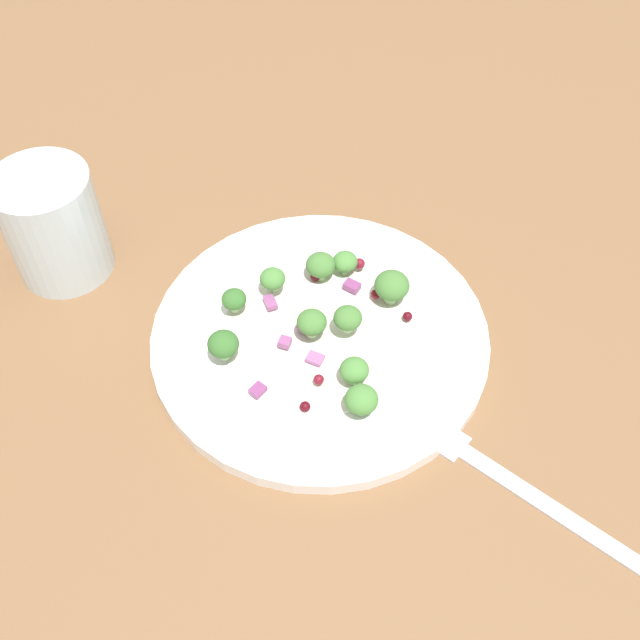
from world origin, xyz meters
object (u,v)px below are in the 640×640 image
at_px(fork, 520,487).
at_px(broccoli_floret_0, 273,279).
at_px(broccoli_floret_2, 392,286).
at_px(broccoli_floret_1, 361,400).
at_px(water_glass, 53,225).
at_px(plate, 320,335).

bearing_deg(fork, broccoli_floret_0, -125.68).
height_order(broccoli_floret_2, fork, broccoli_floret_2).
bearing_deg(broccoli_floret_1, water_glass, -114.54).
distance_m(plate, broccoli_floret_2, 0.07).
bearing_deg(plate, broccoli_floret_1, 29.70).
xyz_separation_m(plate, broccoli_floret_2, (-0.04, 0.05, 0.02)).
xyz_separation_m(broccoli_floret_0, broccoli_floret_1, (0.10, 0.08, -0.00)).
height_order(broccoli_floret_0, fork, broccoli_floret_0).
xyz_separation_m(fork, water_glass, (-0.16, -0.37, 0.04)).
xyz_separation_m(plate, broccoli_floret_1, (0.07, 0.04, 0.02)).
height_order(plate, water_glass, water_glass).
distance_m(broccoli_floret_0, broccoli_floret_1, 0.13).
height_order(plate, broccoli_floret_2, broccoli_floret_2).
relative_size(plate, broccoli_floret_2, 9.34).
xyz_separation_m(broccoli_floret_0, fork, (0.14, 0.19, -0.03)).
bearing_deg(fork, water_glass, -112.89).
bearing_deg(broccoli_floret_2, fork, 34.86).
height_order(broccoli_floret_2, water_glass, water_glass).
relative_size(plate, water_glass, 2.77).
bearing_deg(water_glass, broccoli_floret_0, 83.89).
bearing_deg(water_glass, broccoli_floret_2, 86.94).
height_order(broccoli_floret_0, broccoli_floret_1, broccoli_floret_0).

